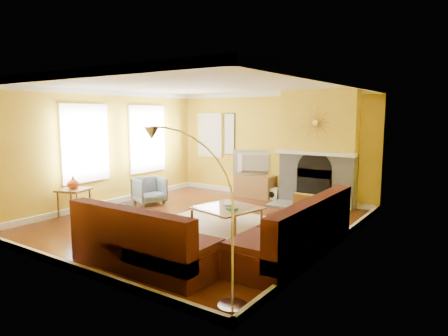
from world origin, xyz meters
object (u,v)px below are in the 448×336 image
Objects in this scene: armchair at (149,190)px; arc_lamp at (193,215)px; sectional_sofa at (223,220)px; coffee_table at (227,218)px; side_table at (74,203)px; media_console at (255,186)px.

arc_lamp reaches higher than armchair.
armchair is at bearing 153.39° from sectional_sofa.
arc_lamp is (1.26, -2.59, 0.78)m from coffee_table.
side_table is at bearing -168.65° from armchair.
sectional_sofa is at bearing -96.11° from armchair.
side_table is at bearing -159.36° from coffee_table.
side_table reaches higher than media_console.
media_console is (-1.54, 3.72, -0.17)m from sectional_sofa.
side_table is (-2.03, -3.94, 0.02)m from media_console.
sectional_sofa is 3.59m from side_table.
coffee_table is 0.53× the size of arc_lamp.
coffee_table is 1.71× the size of side_table.
media_console is at bearing 112.51° from sectional_sofa.
side_table is 0.31× the size of arc_lamp.
sectional_sofa is 4.99× the size of armchair.
armchair is at bearing 165.39° from coffee_table.
sectional_sofa reaches higher than armchair.
sectional_sofa is at bearing 113.86° from arc_lamp.
media_console reaches higher than coffee_table.
armchair is (-2.75, 0.72, 0.11)m from coffee_table.
media_console is 1.68× the size of side_table.
armchair reaches higher than side_table.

